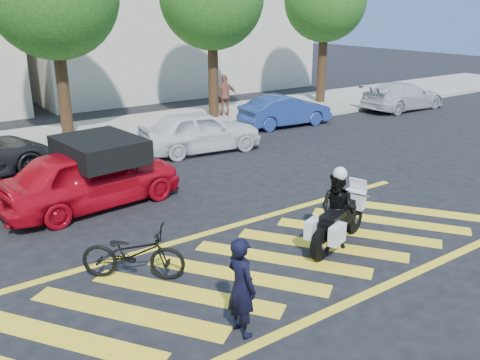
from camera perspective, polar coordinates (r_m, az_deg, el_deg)
ground at (r=10.09m, az=2.41°, el=-9.62°), size 90.00×90.00×0.00m
sidewalk at (r=20.32m, az=-18.67°, el=4.44°), size 60.00×5.00×0.15m
crosswalk at (r=10.06m, az=2.23°, el=-9.66°), size 12.33×4.00×0.01m
tree_right at (r=22.56m, az=-2.97°, el=19.50°), size 4.40×4.40×7.41m
tree_far_right at (r=26.61m, az=9.64°, el=18.97°), size 4.00×4.00×7.10m
officer_bike at (r=7.83m, az=0.14°, el=-11.90°), size 0.41×0.60×1.61m
bicycle at (r=9.65m, az=-11.92°, el=-8.04°), size 1.93×1.74×1.02m
police_motorcycle at (r=10.84m, az=10.92°, el=-4.68°), size 2.18×1.12×1.00m
officer_moto at (r=10.73m, az=10.90°, el=-3.37°), size 0.84×0.95×1.62m
red_convertible at (r=13.22m, az=-16.44°, el=0.33°), size 4.74×2.33×1.55m
parked_mid_right at (r=17.66m, az=-4.47°, el=5.48°), size 4.44×2.27×1.45m
parked_right at (r=21.64m, az=5.11°, el=7.77°), size 4.07×1.73×1.30m
parked_far_right at (r=26.31m, az=17.83°, el=8.98°), size 4.64×1.96×1.34m
pedestrian_right at (r=22.85m, az=-1.68°, el=9.45°), size 1.14×0.75×1.81m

